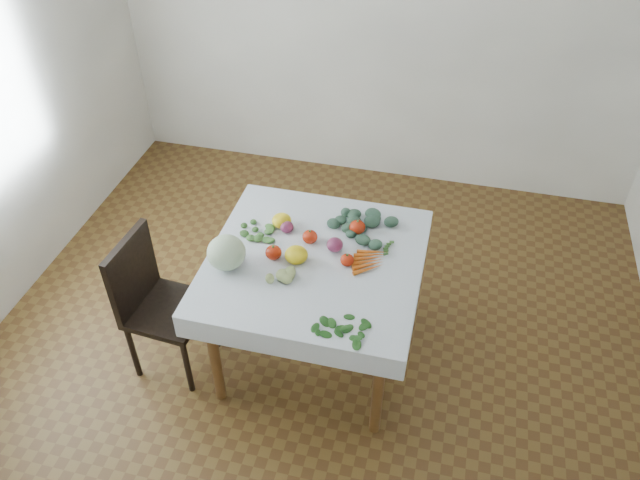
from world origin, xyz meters
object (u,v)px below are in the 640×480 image
(chair, at_px, (153,297))
(table, at_px, (315,273))
(cabbage, at_px, (226,253))
(heirloom_back, at_px, (282,221))
(carrot_bunch, at_px, (368,260))

(chair, bearing_deg, table, 16.16)
(table, height_order, chair, chair)
(chair, xyz_separation_m, cabbage, (0.43, 0.09, 0.34))
(cabbage, height_order, heirloom_back, cabbage)
(chair, relative_size, carrot_bunch, 3.82)
(table, relative_size, heirloom_back, 9.17)
(table, relative_size, cabbage, 4.99)
(chair, relative_size, cabbage, 4.41)
(cabbage, bearing_deg, chair, -168.09)
(table, relative_size, carrot_bunch, 4.33)
(heirloom_back, bearing_deg, chair, -142.21)
(table, xyz_separation_m, heirloom_back, (-0.25, 0.22, 0.14))
(table, bearing_deg, chair, -163.84)
(cabbage, distance_m, carrot_bunch, 0.74)
(table, bearing_deg, cabbage, -159.75)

